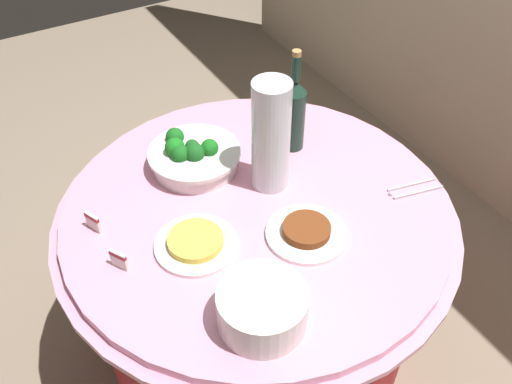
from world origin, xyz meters
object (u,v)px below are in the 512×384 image
Objects in this scene: wine_bottle at (294,112)px; label_placard_front at (119,259)px; food_plate_fried_egg at (196,243)px; decorative_fruit_vase at (271,141)px; food_plate_stir_fry at (306,232)px; label_placard_mid at (93,221)px; plate_stack at (262,308)px; serving_tongs at (413,189)px; broccoli_bowl at (194,156)px.

wine_bottle is 6.11× the size of label_placard_front.
wine_bottle reaches higher than label_placard_front.
decorative_fruit_vase is at bearing 111.22° from food_plate_fried_egg.
wine_bottle reaches higher than food_plate_stir_fry.
label_placard_mid reaches higher than food_plate_stir_fry.
plate_stack is at bearing -54.63° from food_plate_stir_fry.
label_placard_front is (-0.16, -0.84, 0.03)m from serving_tongs.
decorative_fruit_vase reaches higher than food_plate_stir_fry.
broccoli_bowl is at bearing 154.76° from food_plate_fried_egg.
plate_stack is 0.68m from wine_bottle.
decorative_fruit_vase is at bearing -53.13° from wine_bottle.
food_plate_fried_egg is at bearing -68.78° from decorative_fruit_vase.
label_placard_mid is at bearing -110.56° from serving_tongs.
plate_stack is 0.30m from food_plate_stir_fry.
plate_stack is at bearing 26.42° from label_placard_mid.
decorative_fruit_vase reaches higher than plate_stack.
serving_tongs is 3.04× the size of label_placard_front.
broccoli_bowl is 1.27× the size of food_plate_fried_egg.
label_placard_mid is (-0.31, -0.48, 0.02)m from food_plate_stir_fry.
food_plate_stir_fry is at bearing -7.12° from decorative_fruit_vase.
food_plate_stir_fry is 0.49m from label_placard_front.
plate_stack is at bearing -39.25° from wine_bottle.
food_plate_stir_fry is (-0.01, -0.37, 0.01)m from serving_tongs.
decorative_fruit_vase reaches higher than wine_bottle.
label_placard_front reaches higher than food_plate_fried_egg.
plate_stack reaches higher than serving_tongs.
wine_bottle is (-0.52, 0.42, 0.08)m from plate_stack.
label_placard_front is (-0.15, -0.47, 0.02)m from food_plate_stir_fry.
plate_stack reaches higher than food_plate_fried_egg.
plate_stack is at bearing -33.82° from decorative_fruit_vase.
wine_bottle is 0.99× the size of decorative_fruit_vase.
label_placard_mid is (-0.32, -0.86, 0.03)m from serving_tongs.
label_placard_mid is (-0.48, -0.24, -0.02)m from plate_stack.
label_placard_mid is at bearing -133.00° from food_plate_fried_egg.
decorative_fruit_vase is at bearing 172.88° from food_plate_stir_fry.
wine_bottle is 0.67m from label_placard_mid.
broccoli_bowl is 1.67× the size of serving_tongs.
serving_tongs is at bearing 28.00° from wine_bottle.
food_plate_stir_fry is at bearing 57.12° from label_placard_mid.
food_plate_stir_fry reaches higher than food_plate_fried_egg.
label_placard_mid is at bearing -175.34° from label_placard_front.
serving_tongs is (-0.16, 0.61, -0.05)m from plate_stack.
broccoli_bowl is 5.09× the size of label_placard_mid.
food_plate_fried_egg is at bearing -100.94° from serving_tongs.
label_placard_mid is at bearing -153.58° from plate_stack.
broccoli_bowl is 0.59m from plate_stack.
broccoli_bowl is 0.27m from decorative_fruit_vase.
serving_tongs is at bearing 88.64° from food_plate_stir_fry.
serving_tongs is 0.76× the size of food_plate_fried_egg.
food_plate_fried_egg is (-0.12, -0.27, -0.00)m from food_plate_stir_fry.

